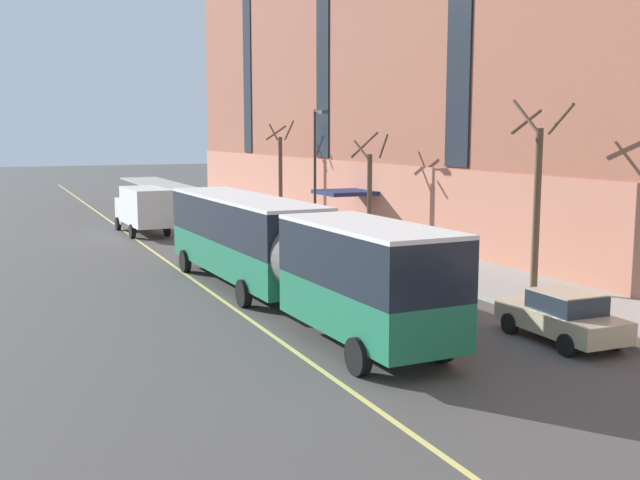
{
  "coord_description": "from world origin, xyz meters",
  "views": [
    {
      "loc": [
        -9.63,
        -23.51,
        6.15
      ],
      "look_at": [
        2.76,
        4.54,
        1.8
      ],
      "focal_mm": 42.0,
      "sensor_mm": 36.0,
      "label": 1
    }
  ],
  "objects": [
    {
      "name": "ground_plane",
      "position": [
        0.0,
        0.0,
        0.0
      ],
      "size": [
        260.0,
        260.0,
        0.0
      ],
      "primitive_type": "plane",
      "color": "#4C4947"
    },
    {
      "name": "sidewalk",
      "position": [
        9.46,
        3.0,
        0.07
      ],
      "size": [
        4.99,
        160.0,
        0.15
      ],
      "primitive_type": "cube",
      "color": "#9E9B93",
      "rests_on": "ground"
    },
    {
      "name": "city_bus",
      "position": [
        -0.23,
        1.37,
        2.12
      ],
      "size": [
        3.48,
        19.6,
        3.67
      ],
      "color": "#1E704C",
      "rests_on": "ground"
    },
    {
      "name": "parked_car_champagne_0",
      "position": [
        5.8,
        23.25,
        0.78
      ],
      "size": [
        2.08,
        4.42,
        1.56
      ],
      "color": "#BCAD89",
      "rests_on": "ground"
    },
    {
      "name": "parked_car_silver_1",
      "position": [
        5.85,
        31.84,
        0.78
      ],
      "size": [
        1.92,
        4.76,
        1.56
      ],
      "color": "#B7B7BC",
      "rests_on": "ground"
    },
    {
      "name": "parked_car_champagne_2",
      "position": [
        5.74,
        -6.57,
        0.78
      ],
      "size": [
        2.03,
        4.25,
        1.56
      ],
      "color": "#BCAD89",
      "rests_on": "ground"
    },
    {
      "name": "parked_car_champagne_3",
      "position": [
        5.83,
        11.66,
        0.78
      ],
      "size": [
        2.06,
        4.43,
        1.56
      ],
      "color": "#BCAD89",
      "rests_on": "ground"
    },
    {
      "name": "box_truck",
      "position": [
        -1.05,
        22.76,
        1.67
      ],
      "size": [
        2.55,
        7.09,
        2.92
      ],
      "color": "silver",
      "rests_on": "ground"
    },
    {
      "name": "street_tree_mid_block",
      "position": [
        9.64,
        -0.59,
        3.8
      ],
      "size": [
        1.9,
        1.91,
        7.31
      ],
      "color": "brown",
      "rests_on": "sidewalk"
    },
    {
      "name": "street_tree_far_uptown",
      "position": [
        9.66,
        13.33,
        3.14
      ],
      "size": [
        1.76,
        1.9,
        6.15
      ],
      "color": "brown",
      "rests_on": "sidewalk"
    },
    {
      "name": "street_tree_far_downtown",
      "position": [
        9.65,
        27.23,
        3.56
      ],
      "size": [
        1.66,
        1.58,
        6.97
      ],
      "color": "brown",
      "rests_on": "sidewalk"
    },
    {
      "name": "street_lamp",
      "position": [
        7.56,
        15.9,
        4.63
      ],
      "size": [
        0.36,
        1.48,
        7.37
      ],
      "color": "#2D2D30",
      "rests_on": "sidewalk"
    },
    {
      "name": "lane_centerline",
      "position": [
        -1.93,
        3.0,
        0.0
      ],
      "size": [
        0.16,
        140.0,
        0.01
      ],
      "primitive_type": "cube",
      "color": "#E0D66B",
      "rests_on": "ground"
    }
  ]
}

